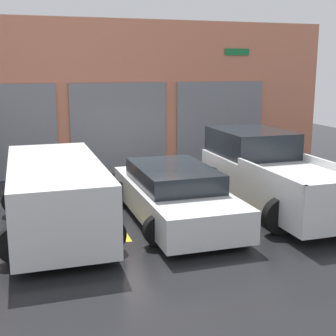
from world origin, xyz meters
name	(u,v)px	position (x,y,z in m)	size (l,w,h in m)	color
ground_plane	(150,195)	(0.00, 0.00, 0.00)	(28.00, 28.00, 0.00)	black
shophouse_building	(122,99)	(-0.01, 3.28, 2.41)	(14.27, 0.68, 4.92)	#D17A5B
pickup_truck	(271,173)	(2.64, -1.84, 0.83)	(2.46, 5.15, 1.79)	white
sedan_white	(174,194)	(0.00, -2.12, 0.59)	(2.25, 4.69, 1.22)	white
sedan_side	(56,194)	(-2.64, -2.14, 0.82)	(2.33, 4.75, 1.51)	white
parking_stripe_left	(118,224)	(-1.32, -2.14, 0.00)	(0.12, 2.20, 0.01)	gold
parking_stripe_centre	(227,213)	(1.32, -2.14, 0.00)	(0.12, 2.20, 0.01)	gold
parking_stripe_right	(321,204)	(3.96, -2.14, 0.00)	(0.12, 2.20, 0.01)	gold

